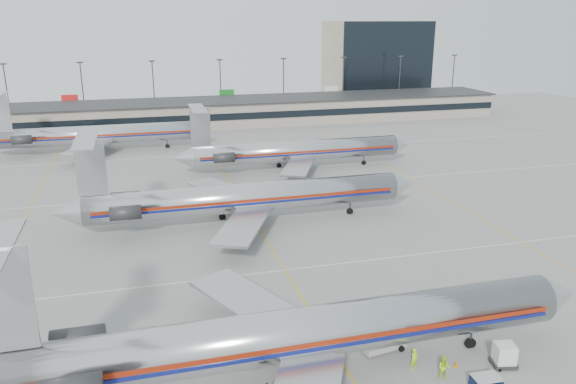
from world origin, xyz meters
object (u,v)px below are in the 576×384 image
object	(u,v)px
uld_container	(504,355)
jet_foreground	(287,335)
jet_second_row	(240,198)
belt_loader	(385,344)

from	to	relation	value
uld_container	jet_foreground	bearing A→B (deg)	-177.93
jet_foreground	jet_second_row	bearing A→B (deg)	85.19
jet_foreground	belt_loader	world-z (taller)	jet_foreground
jet_second_row	belt_loader	xyz separation A→B (m)	(5.93, -32.18, -3.04)
jet_foreground	uld_container	size ratio (longest dim) A/B	23.73
jet_second_row	uld_container	distance (m)	39.33
belt_loader	jet_foreground	bearing A→B (deg)	-179.46
uld_container	belt_loader	size ratio (longest dim) A/B	0.46
jet_foreground	belt_loader	bearing A→B (deg)	9.62
belt_loader	uld_container	bearing A→B (deg)	-37.95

